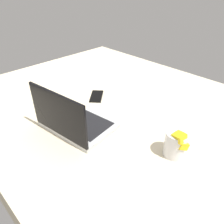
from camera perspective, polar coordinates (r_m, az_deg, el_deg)
bed_mattress at (r=127.06cm, az=1.52°, el=-1.57°), size 180.00×140.00×18.00cm
laptop at (r=102.54cm, az=-10.12°, el=-2.51°), size 35.76×27.17×23.00cm
snack_cup at (r=90.48cm, az=16.54°, el=-8.01°), size 10.12×9.00×12.90cm
cell_phone at (r=130.27cm, az=-4.09°, el=4.17°), size 14.35×15.01×0.80cm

